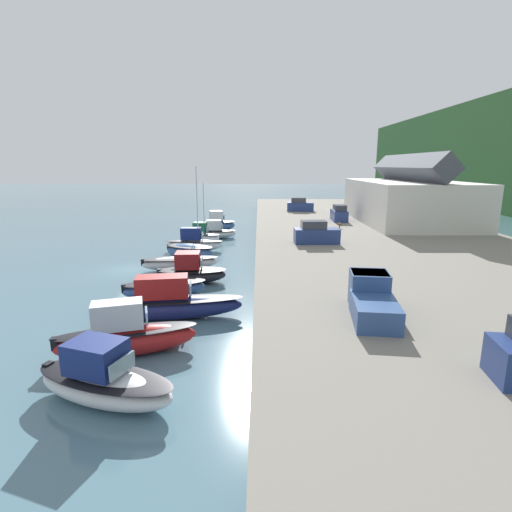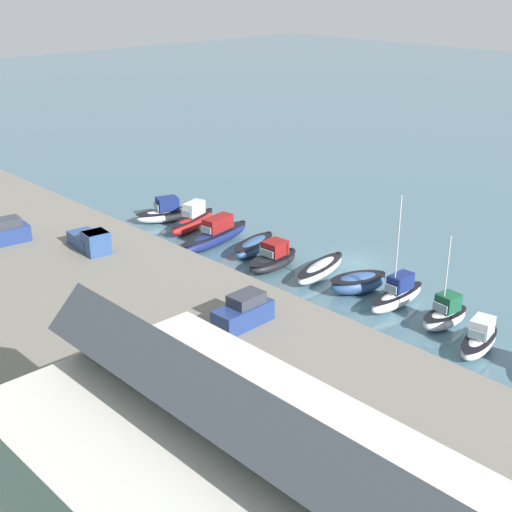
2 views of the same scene
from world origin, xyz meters
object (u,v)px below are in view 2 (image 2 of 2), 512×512
Objects in this scene: moored_boat_6 at (273,259)px; moored_boat_7 at (254,246)px; moored_boat_1 at (479,340)px; moored_boat_8 at (216,235)px; dog_on_quay at (305,400)px; moored_boat_3 at (397,295)px; moored_boat_9 at (193,220)px; parked_car_1 at (244,312)px; moored_boat_2 at (445,315)px; moored_boat_4 at (358,283)px; moored_boat_5 at (320,269)px; moored_boat_10 at (166,213)px; pickup_truck_0 at (91,241)px; parked_car_3 at (390,459)px; parked_car_0 at (4,233)px.

moored_boat_6 is 3.84m from moored_boat_7.
moored_boat_1 is 0.60× the size of moored_boat_8.
moored_boat_1 is 15.00m from dog_on_quay.
moored_boat_3 is 9.95× the size of dog_on_quay.
parked_car_1 is (-19.98, 11.73, 1.50)m from moored_boat_9.
moored_boat_4 is at bearing 5.07° from moored_boat_2.
moored_boat_5 is 7.77× the size of dog_on_quay.
moored_boat_10 is at bearing -9.35° from moored_boat_5.
moored_boat_3 reaches higher than moored_boat_9.
moored_boat_1 is 0.77× the size of moored_boat_9.
moored_boat_3 is 1.40× the size of moored_boat_10.
parked_car_1 reaches higher than pickup_truck_0.
moored_boat_2 is 19.10m from parked_car_3.
moored_boat_5 is 1.09× the size of moored_boat_10.
moored_boat_4 is 1.24× the size of parked_car_3.
pickup_truck_0 is at bearing -96.46° from parked_car_3.
moored_boat_7 is (22.71, -1.10, -0.13)m from moored_boat_1.
moored_boat_8 is (15.27, 1.41, 0.16)m from moored_boat_4.
moored_boat_2 is 0.79× the size of moored_boat_3.
parked_car_3 is (-39.47, 16.61, 1.62)m from moored_boat_10.
pickup_truck_0 is at bearing 42.10° from moored_boat_6.
moored_boat_2 reaches higher than moored_boat_10.
moored_boat_7 is 1.20× the size of pickup_truck_0.
moored_boat_4 is 18.74m from dog_on_quay.
moored_boat_2 is at bearing -146.59° from parked_car_0.
moored_boat_10 is 36.50m from dog_on_quay.
moored_boat_6 is at bearing 146.08° from moored_boat_7.
moored_boat_4 is 12.21m from parked_car_1.
moored_boat_8 is at bearing 24.79° from moored_boat_4.
pickup_truck_0 is (3.14, 10.85, 1.44)m from moored_boat_8.
parked_car_0 is (28.53, 16.90, 1.56)m from moored_boat_3.
moored_boat_10 is at bearing -12.97° from moored_boat_8.
moored_boat_3 is 33.20m from parked_car_0.
parked_car_3 is at bearing 159.45° from parked_car_1.
moored_boat_5 is 1.60× the size of parked_car_3.
moored_boat_1 is 26.51m from moored_boat_8.
dog_on_quay is at bearing -172.56° from parked_car_0.
moored_boat_5 is 19.68m from moored_boat_10.
moored_boat_5 is at bearing -158.32° from moored_boat_10.
moored_boat_10 is 16.11m from parked_car_0.
moored_boat_1 is 3.62m from moored_boat_2.
moored_boat_3 reaches higher than parked_car_3.
moored_boat_2 reaches higher than parked_car_0.
moored_boat_8 is at bearing -4.08° from moored_boat_5.
parked_car_0 reaches higher than moored_boat_4.
moored_boat_5 is at bearing -73.48° from parked_car_1.
moored_boat_8 is (23.11, 1.32, 0.05)m from moored_boat_2.
moored_boat_6 is 15.20m from pickup_truck_0.
moored_boat_4 is 0.97× the size of moored_boat_6.
moored_boat_5 is 19.11m from pickup_truck_0.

